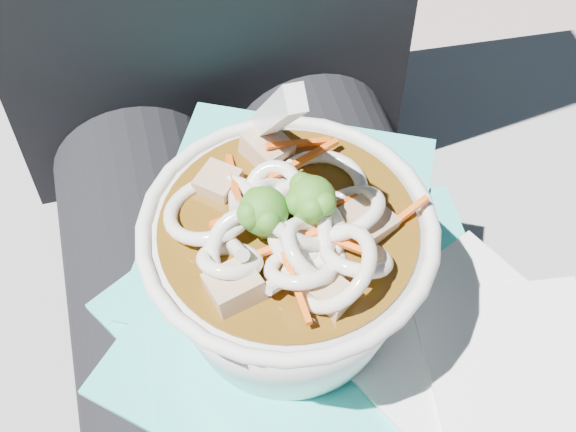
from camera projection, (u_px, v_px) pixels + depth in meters
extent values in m
cube|color=slate|center=(254.00, 368.00, 0.92)|extent=(1.03, 0.56, 0.44)
cylinder|color=black|center=(179.00, 397.00, 0.59)|extent=(0.14, 0.48, 0.14)
cylinder|color=black|center=(386.00, 349.00, 0.61)|extent=(0.14, 0.48, 0.14)
cube|color=#2EC1B5|center=(279.00, 356.00, 0.52)|extent=(0.17, 0.15, 0.00)
cube|color=#2EC1B5|center=(390.00, 376.00, 0.51)|extent=(0.13, 0.16, 0.00)
cube|color=#2EC1B5|center=(402.00, 264.00, 0.56)|extent=(0.11, 0.13, 0.00)
cube|color=#2EC1B5|center=(252.00, 321.00, 0.53)|extent=(0.21, 0.22, 0.00)
cube|color=#2EC1B5|center=(309.00, 325.00, 0.53)|extent=(0.23, 0.23, 0.00)
cube|color=#2EC1B5|center=(287.00, 224.00, 0.58)|extent=(0.26, 0.27, 0.00)
cube|color=#2EC1B5|center=(283.00, 339.00, 0.52)|extent=(0.26, 0.26, 0.00)
cube|color=#2EC1B5|center=(282.00, 379.00, 0.50)|extent=(0.17, 0.14, 0.00)
cube|color=white|center=(474.00, 358.00, 0.51)|extent=(0.18, 0.18, 0.00)
cube|color=white|center=(517.00, 363.00, 0.50)|extent=(0.13, 0.13, 0.00)
torus|color=white|center=(288.00, 229.00, 0.45)|extent=(0.17, 0.17, 0.01)
cylinder|color=#4F320B|center=(288.00, 232.00, 0.46)|extent=(0.15, 0.15, 0.01)
torus|color=silver|center=(274.00, 190.00, 0.46)|extent=(0.04, 0.04, 0.03)
torus|color=silver|center=(346.00, 213.00, 0.45)|extent=(0.06, 0.05, 0.04)
torus|color=silver|center=(356.00, 257.00, 0.43)|extent=(0.05, 0.05, 0.03)
torus|color=silver|center=(320.00, 189.00, 0.46)|extent=(0.08, 0.08, 0.01)
torus|color=silver|center=(301.00, 267.00, 0.43)|extent=(0.05, 0.05, 0.03)
torus|color=silver|center=(315.00, 251.00, 0.43)|extent=(0.05, 0.06, 0.04)
torus|color=silver|center=(303.00, 218.00, 0.45)|extent=(0.07, 0.06, 0.04)
torus|color=silver|center=(275.00, 201.00, 0.45)|extent=(0.04, 0.04, 0.01)
torus|color=silver|center=(230.00, 260.00, 0.43)|extent=(0.05, 0.05, 0.03)
torus|color=silver|center=(253.00, 253.00, 0.43)|extent=(0.06, 0.05, 0.05)
torus|color=silver|center=(262.00, 192.00, 0.47)|extent=(0.05, 0.04, 0.04)
torus|color=silver|center=(293.00, 214.00, 0.44)|extent=(0.06, 0.07, 0.05)
torus|color=silver|center=(275.00, 212.00, 0.46)|extent=(0.07, 0.06, 0.04)
torus|color=silver|center=(334.00, 268.00, 0.42)|extent=(0.06, 0.08, 0.05)
torus|color=silver|center=(307.00, 232.00, 0.44)|extent=(0.06, 0.05, 0.03)
torus|color=silver|center=(211.00, 209.00, 0.45)|extent=(0.07, 0.07, 0.03)
cylinder|color=silver|center=(233.00, 245.00, 0.44)|extent=(0.01, 0.04, 0.03)
cylinder|color=silver|center=(288.00, 277.00, 0.42)|extent=(0.03, 0.02, 0.01)
cylinder|color=silver|center=(326.00, 249.00, 0.43)|extent=(0.01, 0.03, 0.03)
cylinder|color=silver|center=(235.00, 198.00, 0.46)|extent=(0.01, 0.04, 0.03)
cylinder|color=silver|center=(262.00, 214.00, 0.45)|extent=(0.01, 0.03, 0.02)
cylinder|color=silver|center=(308.00, 213.00, 0.45)|extent=(0.02, 0.03, 0.02)
cylinder|color=#769849|center=(311.00, 213.00, 0.45)|extent=(0.01, 0.01, 0.02)
sphere|color=#246116|center=(311.00, 200.00, 0.44)|extent=(0.03, 0.03, 0.03)
sphere|color=#246116|center=(324.00, 204.00, 0.43)|extent=(0.01, 0.01, 0.01)
sphere|color=#246116|center=(302.00, 185.00, 0.44)|extent=(0.01, 0.01, 0.01)
sphere|color=#246116|center=(296.00, 203.00, 0.43)|extent=(0.01, 0.01, 0.01)
sphere|color=#246116|center=(313.00, 208.00, 0.43)|extent=(0.01, 0.01, 0.01)
cylinder|color=#769849|center=(264.00, 224.00, 0.44)|extent=(0.01, 0.01, 0.02)
sphere|color=#246116|center=(264.00, 211.00, 0.43)|extent=(0.03, 0.03, 0.03)
sphere|color=#246116|center=(256.00, 200.00, 0.44)|extent=(0.01, 0.01, 0.01)
sphere|color=#246116|center=(251.00, 216.00, 0.43)|extent=(0.01, 0.01, 0.01)
sphere|color=#246116|center=(249.00, 213.00, 0.43)|extent=(0.01, 0.01, 0.01)
sphere|color=#246116|center=(268.00, 221.00, 0.42)|extent=(0.01, 0.01, 0.01)
cube|color=#FF6015|center=(299.00, 143.00, 0.48)|extent=(0.04, 0.01, 0.02)
cube|color=#FF6015|center=(387.00, 229.00, 0.45)|extent=(0.06, 0.03, 0.02)
cube|color=#FF6015|center=(290.00, 242.00, 0.44)|extent=(0.04, 0.01, 0.01)
cube|color=#FF6015|center=(323.00, 236.00, 0.44)|extent=(0.04, 0.04, 0.01)
cube|color=#FF6015|center=(334.00, 206.00, 0.45)|extent=(0.04, 0.02, 0.01)
cube|color=#FF6015|center=(292.00, 275.00, 0.42)|extent=(0.01, 0.06, 0.00)
cube|color=#FF6015|center=(245.00, 213.00, 0.44)|extent=(0.04, 0.02, 0.01)
cube|color=#FF6015|center=(326.00, 232.00, 0.44)|extent=(0.05, 0.03, 0.02)
cube|color=#FF6015|center=(305.00, 159.00, 0.47)|extent=(0.05, 0.03, 0.01)
cube|color=#FF6015|center=(234.00, 182.00, 0.46)|extent=(0.01, 0.05, 0.02)
cube|color=#A17A5A|center=(366.00, 223.00, 0.45)|extent=(0.04, 0.04, 0.02)
cube|color=#A17A5A|center=(267.00, 149.00, 0.48)|extent=(0.03, 0.03, 0.02)
cube|color=#A17A5A|center=(218.00, 183.00, 0.47)|extent=(0.03, 0.03, 0.01)
cube|color=#A17A5A|center=(234.00, 287.00, 0.42)|extent=(0.03, 0.03, 0.02)
cube|color=#A17A5A|center=(332.00, 296.00, 0.42)|extent=(0.03, 0.03, 0.01)
ellipsoid|color=white|center=(296.00, 236.00, 0.44)|extent=(0.03, 0.04, 0.01)
cube|color=white|center=(276.00, 114.00, 0.43)|extent=(0.01, 0.09, 0.11)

